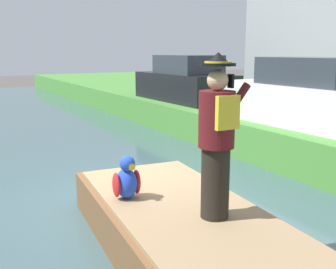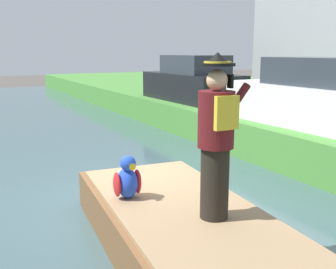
% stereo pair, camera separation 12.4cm
% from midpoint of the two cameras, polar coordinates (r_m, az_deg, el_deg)
% --- Properties ---
extents(ground_plane, '(80.00, 80.00, 0.00)m').
position_cam_midpoint_polar(ground_plane, '(6.90, -6.86, -10.30)').
color(ground_plane, '#4C4742').
extents(canal_water, '(6.79, 48.00, 0.10)m').
position_cam_midpoint_polar(canal_water, '(6.88, -6.87, -9.91)').
color(canal_water, '#3D565B').
rests_on(canal_water, ground).
extents(boat, '(2.18, 4.35, 0.61)m').
position_cam_midpoint_polar(boat, '(5.14, 1.51, -13.29)').
color(boat, brown).
rests_on(boat, canal_water).
extents(person_pirate, '(0.61, 0.42, 1.85)m').
position_cam_midpoint_polar(person_pirate, '(4.47, 6.11, -0.46)').
color(person_pirate, black).
rests_on(person_pirate, boat).
extents(parrot_plush, '(0.36, 0.34, 0.57)m').
position_cam_midpoint_polar(parrot_plush, '(5.23, -6.50, -6.39)').
color(parrot_plush, blue).
rests_on(parrot_plush, boat).
extents(parked_car_white, '(1.82, 4.05, 1.50)m').
position_cam_midpoint_polar(parked_car_white, '(9.64, 18.55, 5.08)').
color(parked_car_white, white).
rests_on(parked_car_white, grass_bank_far).
extents(parked_car_dark, '(1.79, 4.04, 1.50)m').
position_cam_midpoint_polar(parked_car_dark, '(13.70, 2.15, 7.45)').
color(parked_car_dark, black).
rests_on(parked_car_dark, grass_bank_far).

